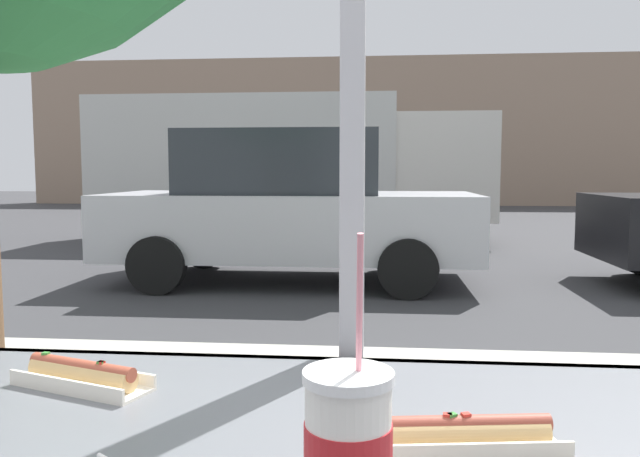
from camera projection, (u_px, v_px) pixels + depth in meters
The scene contains 8 objects.
ground_plane at pixel (374, 262), 9.28m from camera, with size 60.00×60.00×0.00m, color #38383A.
sidewalk_strip at pixel (364, 444), 2.93m from camera, with size 16.00×2.80×0.13m, color #B2ADA3.
building_facade_far at pixel (377, 132), 24.83m from camera, with size 28.00×1.20×5.75m, color gray.
soda_cup_right at pixel (348, 441), 0.70m from camera, with size 0.10×0.10×0.32m.
hotdog_tray_near at pixel (463, 435), 0.87m from camera, with size 0.29×0.12×0.05m.
hotdog_tray_far at pixel (82, 375), 1.12m from camera, with size 0.28×0.17×0.05m.
parked_car_silver at pixel (289, 207), 7.56m from camera, with size 4.38×2.06×1.81m.
box_truck at pixel (289, 162), 11.85m from camera, with size 7.30×2.44×2.68m.
Camera 1 is at (0.05, -1.23, 1.34)m, focal length 35.09 mm.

